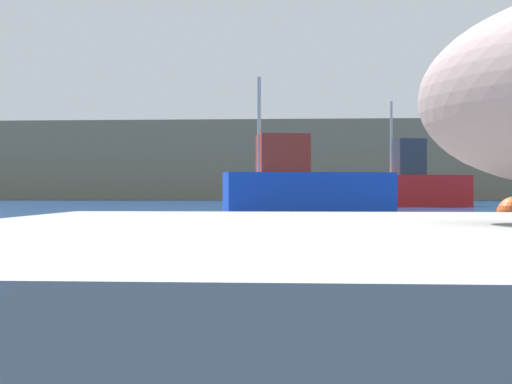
# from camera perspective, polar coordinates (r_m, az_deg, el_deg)

# --- Properties ---
(hillside_backdrop) EXTENTS (140.00, 12.99, 5.87)m
(hillside_backdrop) POSITION_cam_1_polar(r_m,az_deg,el_deg) (67.38, 4.57, 2.02)
(hillside_backdrop) COLOR #7F755B
(hillside_backdrop) RESTS_ON ground
(fishing_boat_red) EXTENTS (5.03, 2.72, 4.93)m
(fishing_boat_red) POSITION_cam_1_polar(r_m,az_deg,el_deg) (40.54, 10.87, 0.55)
(fishing_boat_red) COLOR red
(fishing_boat_red) RESTS_ON ground
(fishing_boat_blue) EXTENTS (5.62, 2.80, 4.42)m
(fishing_boat_blue) POSITION_cam_1_polar(r_m,az_deg,el_deg) (27.14, 3.29, 0.33)
(fishing_boat_blue) COLOR blue
(fishing_boat_blue) RESTS_ON ground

